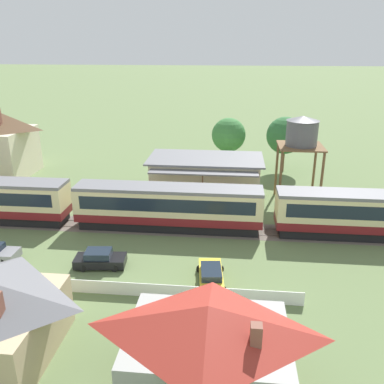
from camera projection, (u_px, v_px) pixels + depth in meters
The scene contains 10 objects.
passenger_train at pixel (272, 209), 37.94m from camera, with size 75.44×3.13×4.29m.
railway_track at pixel (224, 230), 39.19m from camera, with size 136.78×3.60×0.04m.
station_building at pixel (206, 175), 48.55m from camera, with size 13.49×8.51×4.28m.
water_tower at pixel (302, 134), 43.66m from camera, with size 4.80×4.80×9.74m.
cottage_red_roof_2 at pixel (208, 342), 21.14m from camera, with size 9.08×6.61×4.61m.
picket_fence_front at pixel (27, 283), 29.66m from camera, with size 39.73×0.06×1.05m, color white.
parked_car_black at pixel (100, 259), 32.66m from camera, with size 4.21×2.19×1.42m.
parked_car_yellow at pixel (211, 276), 30.40m from camera, with size 2.46×4.84×1.29m.
yard_tree_0 at pixel (229, 135), 58.39m from camera, with size 4.87×4.87×6.98m.
yard_tree_2 at pixel (285, 135), 55.33m from camera, with size 5.05×5.05×7.65m.
Camera 1 is at (-17.81, -34.23, 17.04)m, focal length 38.00 mm.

